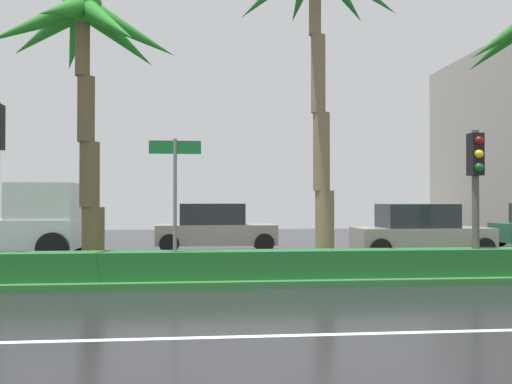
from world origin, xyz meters
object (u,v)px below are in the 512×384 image
at_px(traffic_signal_median_right, 476,175).
at_px(car_in_traffic_leading, 215,228).
at_px(palm_tree_centre_left, 84,49).
at_px(car_in_traffic_second, 420,232).
at_px(street_name_sign, 175,189).

bearing_deg(traffic_signal_median_right, car_in_traffic_leading, 124.14).
bearing_deg(palm_tree_centre_left, car_in_traffic_second, 22.82).
relative_size(traffic_signal_median_right, street_name_sign, 1.09).
bearing_deg(car_in_traffic_leading, street_name_sign, -97.36).
height_order(traffic_signal_median_right, car_in_traffic_leading, traffic_signal_median_right).
xyz_separation_m(street_name_sign, car_in_traffic_leading, (1.09, 8.46, -1.25)).
distance_m(palm_tree_centre_left, car_in_traffic_leading, 9.02).
relative_size(street_name_sign, car_in_traffic_leading, 0.70).
relative_size(street_name_sign, car_in_traffic_second, 0.70).
height_order(palm_tree_centre_left, car_in_traffic_second, palm_tree_centre_left).
relative_size(palm_tree_centre_left, traffic_signal_median_right, 2.03).
relative_size(palm_tree_centre_left, car_in_traffic_leading, 1.55).
bearing_deg(street_name_sign, car_in_traffic_leading, 82.64).
height_order(street_name_sign, car_in_traffic_second, street_name_sign).
height_order(car_in_traffic_leading, car_in_traffic_second, same).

